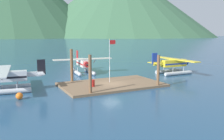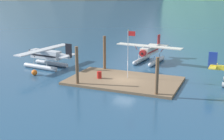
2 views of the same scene
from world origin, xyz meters
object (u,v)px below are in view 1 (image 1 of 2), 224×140
at_px(flagpole, 110,55).
at_px(seaplane_cream_bow_centre, 83,65).
at_px(seaplane_yellow_stbd_fwd, 174,65).
at_px(mooring_buoy, 19,96).
at_px(fuel_drum, 92,83).
at_px(seaplane_silver_port_fwd, 6,79).

relative_size(flagpole, seaplane_cream_bow_centre, 0.58).
xyz_separation_m(seaplane_yellow_stbd_fwd, seaplane_cream_bow_centre, (-14.13, 7.68, 0.00)).
height_order(flagpole, mooring_buoy, flagpole).
distance_m(fuel_drum, seaplane_silver_port_fwd, 10.52).
bearing_deg(seaplane_cream_bow_centre, seaplane_silver_port_fwd, -145.97).
height_order(seaplane_yellow_stbd_fwd, seaplane_cream_bow_centre, same).
bearing_deg(mooring_buoy, seaplane_cream_bow_centre, 47.36).
bearing_deg(flagpole, fuel_drum, -155.72).
height_order(flagpole, seaplane_yellow_stbd_fwd, flagpole).
relative_size(seaplane_yellow_stbd_fwd, seaplane_cream_bow_centre, 0.99).
bearing_deg(seaplane_silver_port_fwd, fuel_drum, -17.26).
distance_m(seaplane_silver_port_fwd, seaplane_cream_bow_centre, 15.72).
xyz_separation_m(mooring_buoy, seaplane_cream_bow_centre, (11.98, 13.01, 1.20)).
relative_size(fuel_drum, seaplane_cream_bow_centre, 0.08).
height_order(fuel_drum, seaplane_silver_port_fwd, seaplane_silver_port_fwd).
distance_m(flagpole, seaplane_silver_port_fwd, 13.67).
bearing_deg(mooring_buoy, seaplane_silver_port_fwd, 103.95).
bearing_deg(seaplane_silver_port_fwd, mooring_buoy, -76.05).
xyz_separation_m(flagpole, fuel_drum, (-3.33, -1.50, -3.32)).
bearing_deg(seaplane_yellow_stbd_fwd, flagpole, -168.82).
relative_size(flagpole, fuel_drum, 6.86).
xyz_separation_m(mooring_buoy, seaplane_yellow_stbd_fwd, (26.12, 5.33, 1.20)).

